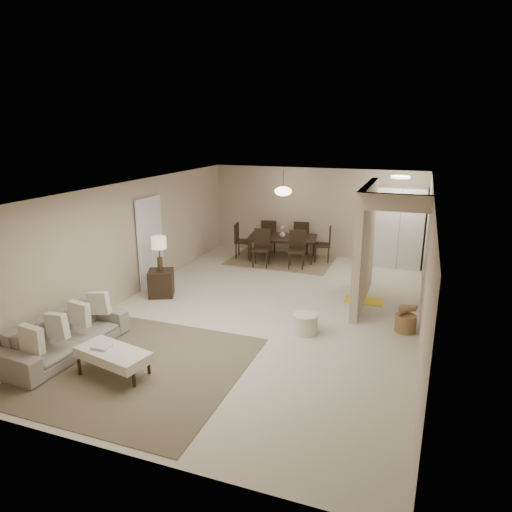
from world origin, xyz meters
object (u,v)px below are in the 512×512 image
at_px(round_pouf, 305,324).
at_px(wicker_basket, 406,323).
at_px(side_table, 161,283).
at_px(ottoman_bench, 113,355).
at_px(pantry_cabinet, 400,228).
at_px(sofa, 65,336).
at_px(dining_table, 282,248).

distance_m(round_pouf, wicker_basket, 1.84).
bearing_deg(round_pouf, side_table, 167.47).
height_order(side_table, round_pouf, side_table).
bearing_deg(ottoman_bench, wicker_basket, 49.10).
height_order(round_pouf, wicker_basket, round_pouf).
distance_m(ottoman_bench, side_table, 3.35).
xyz_separation_m(pantry_cabinet, side_table, (-4.75, -4.07, -0.76)).
height_order(sofa, side_table, sofa).
relative_size(round_pouf, wicker_basket, 1.23).
xyz_separation_m(sofa, round_pouf, (3.50, 2.10, -0.14)).
relative_size(sofa, dining_table, 1.16).
height_order(side_table, dining_table, dining_table).
xyz_separation_m(side_table, dining_table, (1.68, 3.62, 0.04)).
xyz_separation_m(ottoman_bench, round_pouf, (2.34, 2.40, -0.15)).
xyz_separation_m(pantry_cabinet, sofa, (-4.80, -6.94, -0.74)).
bearing_deg(wicker_basket, ottoman_bench, -142.66).
bearing_deg(round_pouf, pantry_cabinet, 74.94).
bearing_deg(dining_table, pantry_cabinet, -0.98).
bearing_deg(wicker_basket, side_table, 179.11).
xyz_separation_m(sofa, ottoman_bench, (1.16, -0.30, 0.02)).
distance_m(sofa, ottoman_bench, 1.19).
distance_m(sofa, wicker_basket, 5.90).
xyz_separation_m(ottoman_bench, dining_table, (0.58, 6.79, -0.00)).
height_order(pantry_cabinet, sofa, pantry_cabinet).
height_order(sofa, ottoman_bench, sofa).
distance_m(sofa, side_table, 2.87).
bearing_deg(ottoman_bench, round_pouf, 57.45).
relative_size(ottoman_bench, wicker_basket, 3.30).
relative_size(ottoman_bench, dining_table, 0.66).
bearing_deg(pantry_cabinet, dining_table, -171.65).
height_order(sofa, dining_table, dining_table).
bearing_deg(sofa, ottoman_bench, -100.90).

